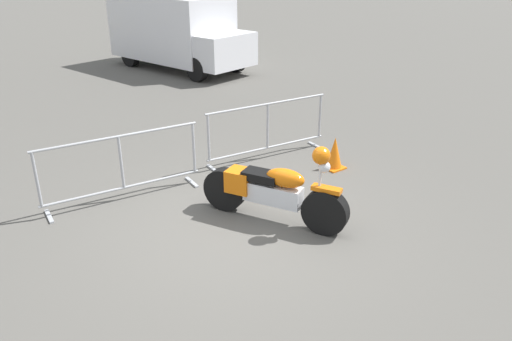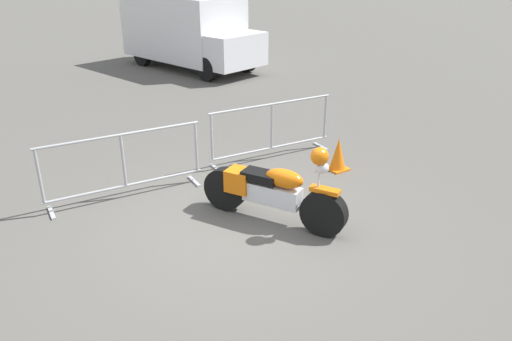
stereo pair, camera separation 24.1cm
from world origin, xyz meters
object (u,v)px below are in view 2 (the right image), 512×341
(motorcycle, at_px, (272,191))
(traffic_cone, at_px, (338,154))
(crowd_barrier_near, at_px, (124,165))
(crowd_barrier_far, at_px, (272,130))
(delivery_van, at_px, (187,30))

(motorcycle, distance_m, traffic_cone, 2.24)
(crowd_barrier_near, relative_size, traffic_cone, 4.28)
(crowd_barrier_far, distance_m, delivery_van, 8.42)
(crowd_barrier_far, bearing_deg, delivery_van, 72.51)
(motorcycle, distance_m, crowd_barrier_near, 2.41)
(delivery_van, distance_m, traffic_cone, 9.36)
(crowd_barrier_near, distance_m, delivery_van, 9.67)
(motorcycle, relative_size, traffic_cone, 3.53)
(crowd_barrier_near, height_order, delivery_van, delivery_van)
(crowd_barrier_far, xyz_separation_m, delivery_van, (2.52, 8.00, 0.68))
(crowd_barrier_near, relative_size, delivery_van, 0.48)
(motorcycle, distance_m, crowd_barrier_far, 2.41)
(crowd_barrier_near, distance_m, traffic_cone, 3.69)
(delivery_van, bearing_deg, crowd_barrier_far, -29.52)
(delivery_van, height_order, traffic_cone, delivery_van)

